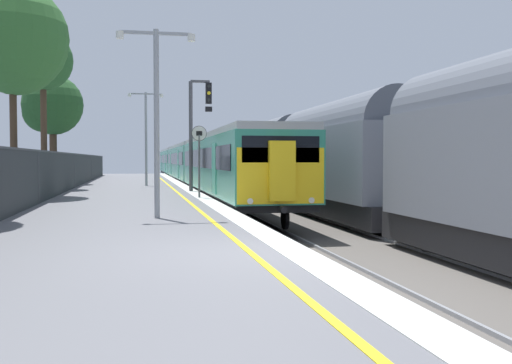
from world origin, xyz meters
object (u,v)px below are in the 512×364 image
(background_tree_left, at_px, (42,63))
(background_tree_back, at_px, (13,43))
(freight_train_adjacent_track, at_px, (298,156))
(platform_lamp_mid, at_px, (157,105))
(background_tree_right, at_px, (51,107))
(speed_limit_sign, at_px, (199,152))
(commuter_train_at_platform, at_px, (192,163))
(platform_lamp_far, at_px, (146,130))
(signal_gantry, at_px, (196,122))

(background_tree_left, bearing_deg, background_tree_back, -91.19)
(freight_train_adjacent_track, xyz_separation_m, platform_lamp_mid, (-7.75, -14.45, 1.24))
(background_tree_right, bearing_deg, background_tree_left, -85.87)
(speed_limit_sign, xyz_separation_m, background_tree_back, (-7.27, 2.27, 4.42))
(speed_limit_sign, bearing_deg, commuter_train_at_platform, 85.55)
(background_tree_right, bearing_deg, freight_train_adjacent_track, -31.26)
(speed_limit_sign, relative_size, background_tree_right, 0.42)
(freight_train_adjacent_track, distance_m, background_tree_back, 14.54)
(commuter_train_at_platform, height_order, background_tree_back, background_tree_back)
(background_tree_back, bearing_deg, commuter_train_at_platform, 66.98)
(freight_train_adjacent_track, relative_size, platform_lamp_far, 9.62)
(speed_limit_sign, relative_size, background_tree_back, 0.33)
(speed_limit_sign, xyz_separation_m, platform_lamp_mid, (-1.90, -7.89, 1.10))
(commuter_train_at_platform, relative_size, signal_gantry, 11.41)
(platform_lamp_mid, height_order, background_tree_right, background_tree_right)
(speed_limit_sign, xyz_separation_m, platform_lamp_far, (-1.90, 11.33, 1.38))
(platform_lamp_far, xyz_separation_m, background_tree_left, (-5.24, -2.52, 3.26))
(background_tree_back, bearing_deg, freight_train_adjacent_track, 18.11)
(commuter_train_at_platform, relative_size, background_tree_right, 8.99)
(background_tree_right, bearing_deg, speed_limit_sign, -62.79)
(signal_gantry, height_order, background_tree_back, background_tree_back)
(speed_limit_sign, distance_m, background_tree_right, 16.79)
(freight_train_adjacent_track, relative_size, background_tree_left, 6.37)
(freight_train_adjacent_track, bearing_deg, platform_lamp_mid, -118.19)
(background_tree_right, xyz_separation_m, background_tree_back, (0.29, -12.43, 1.51))
(background_tree_left, xyz_separation_m, background_tree_back, (-0.14, -6.53, -0.22))
(commuter_train_at_platform, distance_m, background_tree_right, 13.48)
(signal_gantry, distance_m, platform_lamp_mid, 12.93)
(signal_gantry, height_order, platform_lamp_mid, signal_gantry)
(speed_limit_sign, bearing_deg, background_tree_right, 117.21)
(platform_lamp_far, relative_size, background_tree_back, 0.62)
(commuter_train_at_platform, xyz_separation_m, background_tree_left, (-8.98, -14.92, 5.18))
(freight_train_adjacent_track, xyz_separation_m, platform_lamp_far, (-7.75, 4.76, 1.51))
(background_tree_back, bearing_deg, speed_limit_sign, -17.36)
(background_tree_left, bearing_deg, platform_lamp_mid, -72.58)
(commuter_train_at_platform, distance_m, platform_lamp_far, 13.10)
(background_tree_right, bearing_deg, commuter_train_at_platform, 43.82)
(speed_limit_sign, height_order, platform_lamp_far, platform_lamp_far)
(freight_train_adjacent_track, height_order, background_tree_back, background_tree_back)
(background_tree_right, relative_size, background_tree_back, 0.77)
(platform_lamp_mid, bearing_deg, platform_lamp_far, 90.00)
(background_tree_left, distance_m, background_tree_right, 6.16)
(platform_lamp_mid, bearing_deg, background_tree_back, 117.88)
(commuter_train_at_platform, xyz_separation_m, speed_limit_sign, (-1.85, -23.73, 0.53))
(platform_lamp_far, xyz_separation_m, background_tree_right, (-5.67, 3.38, 1.53))
(signal_gantry, height_order, platform_lamp_far, platform_lamp_far)
(freight_train_adjacent_track, height_order, platform_lamp_far, platform_lamp_far)
(background_tree_left, bearing_deg, speed_limit_sign, -50.99)
(signal_gantry, xyz_separation_m, background_tree_right, (-7.92, 9.87, 1.43))
(platform_lamp_mid, relative_size, background_tree_right, 0.72)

